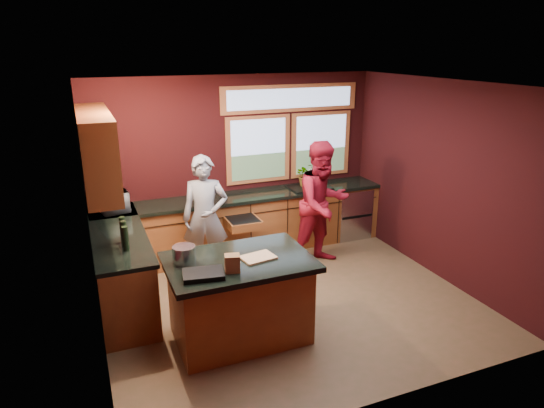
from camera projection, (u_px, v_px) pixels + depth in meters
floor at (289, 300)px, 6.20m from camera, size 4.50×4.50×0.00m
room_shell at (233, 162)px, 5.71m from camera, size 4.52×4.02×2.71m
back_counter at (256, 222)px, 7.62m from camera, size 4.50×0.64×0.93m
left_counter at (120, 266)px, 6.10m from camera, size 0.64×2.30×0.93m
island at (240, 298)px, 5.30m from camera, size 1.55×1.05×0.95m
person_grey at (205, 217)px, 6.64m from camera, size 0.72×0.58×1.72m
person_red at (323, 204)px, 7.01m from camera, size 1.00×0.84×1.84m
microwave at (112, 200)px, 6.67m from camera, size 0.47×0.60×0.30m
potted_plant at (306, 175)px, 7.77m from camera, size 0.35×0.31×0.39m
paper_towel at (313, 178)px, 7.78m from camera, size 0.12×0.12×0.28m
cutting_board at (258, 257)px, 5.17m from camera, size 0.39×0.30×0.02m
stock_pot at (184, 254)px, 5.06m from camera, size 0.24×0.24×0.18m
paper_bag at (232, 263)px, 4.85m from camera, size 0.17×0.15×0.18m
black_tray at (203, 274)px, 4.76m from camera, size 0.44×0.34×0.05m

